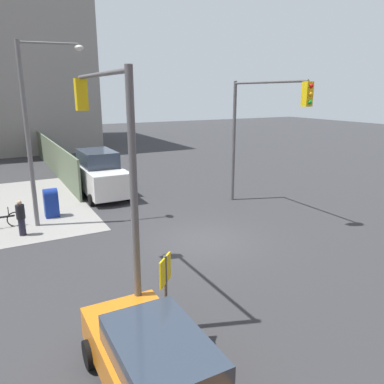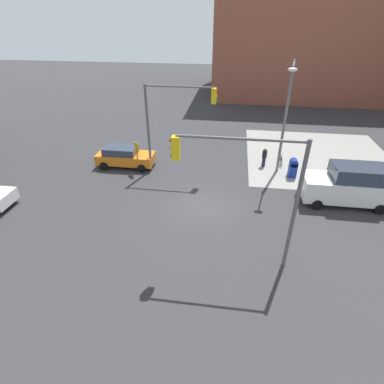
{
  "view_description": "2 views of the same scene",
  "coord_description": "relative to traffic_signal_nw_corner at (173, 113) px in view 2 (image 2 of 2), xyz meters",
  "views": [
    {
      "loc": [
        -12.43,
        7.27,
        5.92
      ],
      "look_at": [
        0.67,
        0.18,
        1.94
      ],
      "focal_mm": 35.0,
      "sensor_mm": 36.0,
      "label": 1
    },
    {
      "loc": [
        1.56,
        -15.73,
        10.64
      ],
      "look_at": [
        -0.5,
        -1.1,
        1.71
      ],
      "focal_mm": 28.0,
      "sensor_mm": 36.0,
      "label": 2
    }
  ],
  "objects": [
    {
      "name": "ground_plane",
      "position": [
        2.6,
        -4.5,
        -4.6
      ],
      "size": [
        120.0,
        120.0,
        0.0
      ],
      "primitive_type": "plane",
      "color": "#333335"
    },
    {
      "name": "sidewalk_corner",
      "position": [
        11.6,
        4.5,
        -4.6
      ],
      "size": [
        12.0,
        12.0,
        0.01
      ],
      "primitive_type": "cube",
      "color": "gray",
      "rests_on": "ground"
    },
    {
      "name": "building_warehouse_north",
      "position": [
        16.99,
        29.5,
        3.57
      ],
      "size": [
        32.0,
        18.0,
        16.35
      ],
      "color": "#93513D",
      "rests_on": "ground"
    },
    {
      "name": "traffic_signal_nw_corner",
      "position": [
        0.0,
        0.0,
        0.0
      ],
      "size": [
        5.03,
        0.36,
        6.5
      ],
      "color": "#59595B",
      "rests_on": "ground"
    },
    {
      "name": "traffic_signal_se_corner",
      "position": [
        4.98,
        -9.0,
        0.03
      ],
      "size": [
        5.55,
        0.36,
        6.5
      ],
      "color": "#59595B",
      "rests_on": "ground"
    },
    {
      "name": "street_lamp_corner",
      "position": [
        7.73,
        0.94,
        0.1
      ],
      "size": [
        0.82,
        2.64,
        8.0
      ],
      "color": "slate",
      "rests_on": "ground"
    },
    {
      "name": "warning_sign_two_way",
      "position": [
        -2.8,
        -0.35,
        -2.96
      ],
      "size": [
        0.48,
        0.48,
        2.4
      ],
      "color": "#4C4C4C",
      "rests_on": "ground"
    },
    {
      "name": "mailbox_blue",
      "position": [
        8.8,
        0.5,
        -3.84
      ],
      "size": [
        0.56,
        0.64,
        1.43
      ],
      "color": "navy",
      "rests_on": "ground"
    },
    {
      "name": "sedan_orange",
      "position": [
        -4.14,
        0.5,
        -3.76
      ],
      "size": [
        4.47,
        2.02,
        1.62
      ],
      "color": "orange",
      "rests_on": "ground"
    },
    {
      "name": "van_white_delivery",
      "position": [
        11.68,
        -2.7,
        -3.32
      ],
      "size": [
        5.4,
        2.32,
        2.62
      ],
      "color": "white",
      "rests_on": "ground"
    },
    {
      "name": "pedestrian_crossing",
      "position": [
        6.8,
        2.0,
        -3.8
      ],
      "size": [
        0.36,
        0.36,
        1.56
      ],
      "rotation": [
        0.0,
        0.0,
        5.77
      ],
      "color": "black",
      "rests_on": "ground"
    },
    {
      "name": "bicycle_leaning_on_fence",
      "position": [
        8.2,
        2.7,
        -4.26
      ],
      "size": [
        0.05,
        1.75,
        0.97
      ],
      "color": "black",
      "rests_on": "ground"
    }
  ]
}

